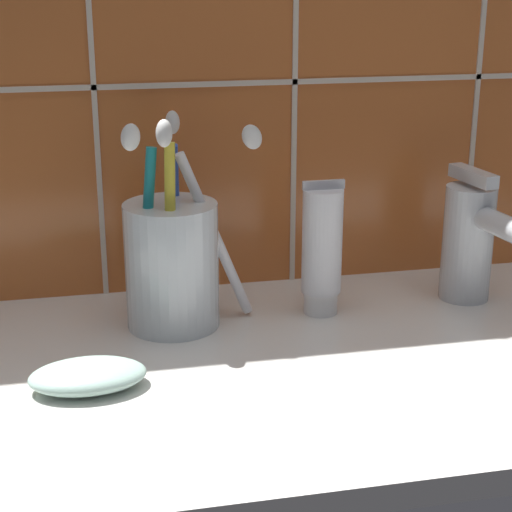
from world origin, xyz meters
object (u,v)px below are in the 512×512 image
object	(u,v)px
soap_bar	(88,376)
toothpaste_tube	(322,249)
sink_faucet	(472,238)
toothbrush_cup	(172,260)

from	to	relation	value
soap_bar	toothpaste_tube	bearing A→B (deg)	26.72
toothpaste_tube	soap_bar	bearing A→B (deg)	-153.28
toothpaste_tube	soap_bar	xyz separation A→B (cm)	(-21.24, -10.69, -5.08)
sink_faucet	soap_bar	world-z (taller)	sink_faucet
soap_bar	sink_faucet	bearing A→B (deg)	16.66
toothpaste_tube	sink_faucet	distance (cm)	14.54
toothbrush_cup	sink_faucet	bearing A→B (deg)	-0.03
toothpaste_tube	toothbrush_cup	bearing A→B (deg)	179.88
toothpaste_tube	soap_bar	distance (cm)	24.31
toothbrush_cup	sink_faucet	world-z (taller)	toothbrush_cup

